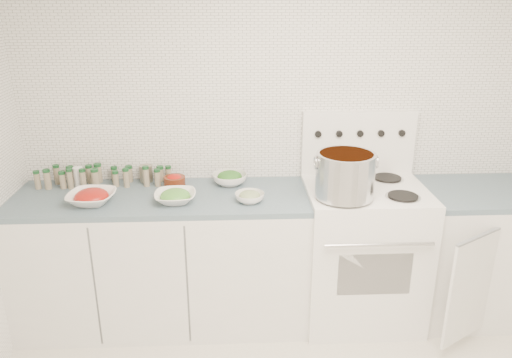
# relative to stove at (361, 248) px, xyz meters

# --- Properties ---
(room_walls) EXTENTS (3.54, 3.04, 2.52)m
(room_walls) POSITION_rel_stove_xyz_m (-0.48, -1.19, 1.06)
(room_walls) COLOR white
(room_walls) RESTS_ON ground
(counter_left) EXTENTS (1.85, 0.62, 0.90)m
(counter_left) POSITION_rel_stove_xyz_m (-1.30, 0.00, -0.05)
(counter_left) COLOR white
(counter_left) RESTS_ON ground
(stove) EXTENTS (0.76, 0.70, 1.36)m
(stove) POSITION_rel_stove_xyz_m (0.00, 0.00, 0.00)
(stove) COLOR white
(stove) RESTS_ON ground
(counter_right) EXTENTS (0.89, 0.84, 0.90)m
(counter_right) POSITION_rel_stove_xyz_m (0.82, 0.00, -0.05)
(counter_right) COLOR white
(counter_right) RESTS_ON ground
(stock_pot) EXTENTS (0.37, 0.35, 0.27)m
(stock_pot) POSITION_rel_stove_xyz_m (-0.18, -0.17, 0.59)
(stock_pot) COLOR silver
(stock_pot) RESTS_ON stove
(bowl_tomato) EXTENTS (0.31, 0.31, 0.09)m
(bowl_tomato) POSITION_rel_stove_xyz_m (-1.70, -0.10, 0.44)
(bowl_tomato) COLOR white
(bowl_tomato) RESTS_ON counter_left
(bowl_snowpea) EXTENTS (0.26, 0.26, 0.08)m
(bowl_snowpea) POSITION_rel_stove_xyz_m (-1.20, -0.10, 0.44)
(bowl_snowpea) COLOR white
(bowl_snowpea) RESTS_ON counter_left
(bowl_broccoli) EXTENTS (0.29, 0.29, 0.09)m
(bowl_broccoli) POSITION_rel_stove_xyz_m (-0.87, 0.19, 0.45)
(bowl_broccoli) COLOR white
(bowl_broccoli) RESTS_ON counter_left
(bowl_zucchini) EXTENTS (0.23, 0.23, 0.07)m
(bowl_zucchini) POSITION_rel_stove_xyz_m (-0.75, -0.12, 0.44)
(bowl_zucchini) COLOR white
(bowl_zucchini) RESTS_ON counter_left
(bowl_pepper) EXTENTS (0.14, 0.14, 0.09)m
(bowl_pepper) POSITION_rel_stove_xyz_m (-1.23, 0.15, 0.45)
(bowl_pepper) COLOR #56200E
(bowl_pepper) RESTS_ON counter_left
(salt_canister) EXTENTS (0.08, 0.08, 0.13)m
(salt_canister) POSITION_rel_stove_xyz_m (-1.86, 0.20, 0.47)
(salt_canister) COLOR white
(salt_canister) RESTS_ON counter_left
(tin_can) EXTENTS (0.09, 0.09, 0.11)m
(tin_can) POSITION_rel_stove_xyz_m (-1.43, 0.26, 0.46)
(tin_can) COLOR gray
(tin_can) RESTS_ON counter_left
(spice_cluster) EXTENTS (0.87, 0.16, 0.14)m
(spice_cluster) POSITION_rel_stove_xyz_m (-1.72, 0.21, 0.47)
(spice_cluster) COLOR gray
(spice_cluster) RESTS_ON counter_left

